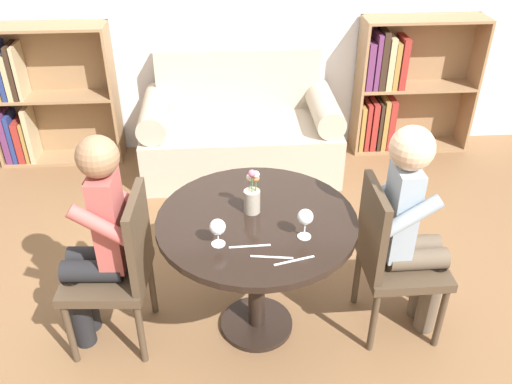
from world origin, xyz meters
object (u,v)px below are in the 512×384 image
at_px(couch, 240,132).
at_px(bookshelf_left, 37,98).
at_px(chair_right, 391,254).
at_px(chair_left, 119,265).
at_px(person_left, 97,242).
at_px(wine_glass_left, 218,228).
at_px(wine_glass_right, 305,218).
at_px(person_right, 413,228).
at_px(bookshelf_right, 398,87).
at_px(flower_vase, 252,196).

xyz_separation_m(couch, bookshelf_left, (-1.63, 0.27, 0.23)).
bearing_deg(chair_right, couch, 20.33).
height_order(chair_left, person_left, person_left).
height_order(wine_glass_left, wine_glass_right, wine_glass_right).
height_order(person_right, wine_glass_left, person_right).
bearing_deg(bookshelf_right, person_right, -105.13).
height_order(chair_left, chair_right, same).
distance_m(wine_glass_left, flower_vase, 0.31).
xyz_separation_m(couch, person_left, (-0.79, -1.80, 0.33)).
distance_m(bookshelf_right, chair_left, 2.92).
bearing_deg(bookshelf_right, person_left, -135.87).
bearing_deg(chair_left, bookshelf_left, -151.78).
bearing_deg(chair_left, chair_right, 93.36).
bearing_deg(wine_glass_left, person_right, 9.54).
distance_m(bookshelf_left, person_left, 2.24).
distance_m(chair_right, person_right, 0.19).
xyz_separation_m(bookshelf_left, wine_glass_right, (1.84, -2.24, 0.30)).
height_order(chair_left, flower_vase, flower_vase).
bearing_deg(person_right, couch, 22.71).
bearing_deg(chair_right, bookshelf_left, 47.45).
xyz_separation_m(bookshelf_left, flower_vase, (1.61, -2.01, 0.28)).
distance_m(bookshelf_left, flower_vase, 2.60).
xyz_separation_m(bookshelf_right, wine_glass_right, (-1.14, -2.23, 0.30)).
bearing_deg(person_left, bookshelf_right, 138.15).
distance_m(bookshelf_right, person_left, 2.98).
bearing_deg(chair_right, person_right, -89.69).
height_order(bookshelf_right, wine_glass_left, bookshelf_right).
distance_m(couch, bookshelf_left, 1.67).
xyz_separation_m(bookshelf_left, chair_left, (0.94, -2.09, -0.05)).
relative_size(couch, bookshelf_left, 1.35).
xyz_separation_m(chair_right, wine_glass_left, (-0.88, -0.16, 0.34)).
relative_size(bookshelf_left, wine_glass_right, 7.56).
height_order(bookshelf_left, bookshelf_right, same).
distance_m(person_right, wine_glass_right, 0.62).
bearing_deg(couch, flower_vase, -90.58).
height_order(person_left, wine_glass_right, person_left).
relative_size(person_right, wine_glass_left, 9.03).
height_order(chair_right, person_left, person_left).
distance_m(bookshelf_left, wine_glass_left, 2.70).
xyz_separation_m(chair_right, flower_vase, (-0.71, 0.09, 0.33)).
distance_m(bookshelf_right, flower_vase, 2.45).
xyz_separation_m(couch, person_right, (0.78, -1.83, 0.35)).
distance_m(person_right, wine_glass_left, 1.00).
xyz_separation_m(person_right, wine_glass_right, (-0.57, -0.14, 0.19)).
xyz_separation_m(chair_right, wine_glass_right, (-0.49, -0.14, 0.35)).
bearing_deg(chair_right, wine_glass_left, 99.94).
xyz_separation_m(person_right, flower_vase, (-0.80, 0.09, 0.17)).
height_order(bookshelf_right, flower_vase, bookshelf_right).
height_order(wine_glass_left, flower_vase, flower_vase).
distance_m(wine_glass_right, flower_vase, 0.32).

